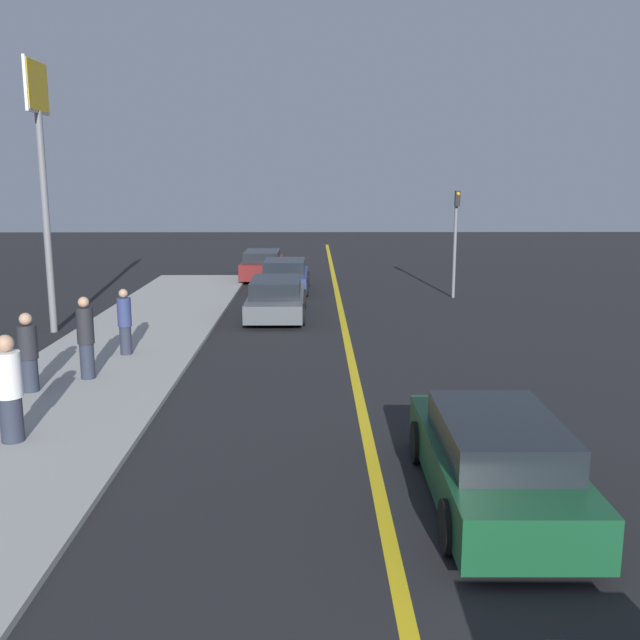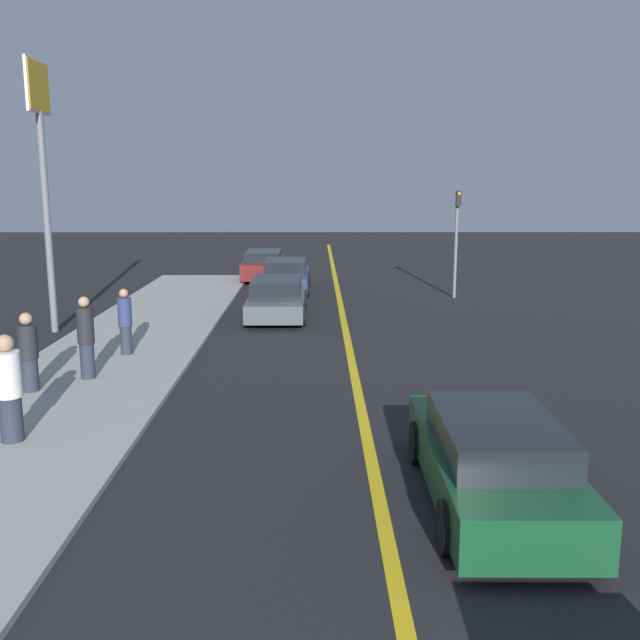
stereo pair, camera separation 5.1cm
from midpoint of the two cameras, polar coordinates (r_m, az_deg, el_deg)
road_center_line at (r=19.44m, az=2.33°, el=-1.84°), size 0.20×60.00×0.01m
sidewalk_left at (r=17.88m, az=-16.55°, el=-3.30°), size 3.96×31.40×0.10m
car_ahead_center at (r=10.15m, az=13.77°, el=-10.80°), size 1.88×4.48×1.29m
car_far_distant at (r=23.08m, az=-3.39°, el=1.76°), size 1.89×4.73×1.26m
car_parked_left_lot at (r=28.35m, az=-2.70°, el=3.53°), size 1.93×4.17×1.28m
car_oncoming_far at (r=32.15m, az=-4.48°, el=4.42°), size 1.85×4.57×1.27m
pedestrian_near_curb at (r=12.81m, az=-23.54°, el=-5.08°), size 0.44×0.44×1.81m
pedestrian_mid_group at (r=15.69m, az=-22.21°, el=-2.43°), size 0.39×0.39×1.64m
pedestrian_far_standing at (r=16.25m, az=-18.13°, el=-1.35°), size 0.36×0.36×1.81m
pedestrian_by_sign at (r=18.25m, az=-15.25°, el=-0.13°), size 0.34×0.34×1.65m
traffic_light at (r=27.07m, az=10.93°, el=6.88°), size 0.18×0.40×3.98m
roadside_sign at (r=21.85m, az=-21.36°, el=13.31°), size 0.20×1.56×7.61m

